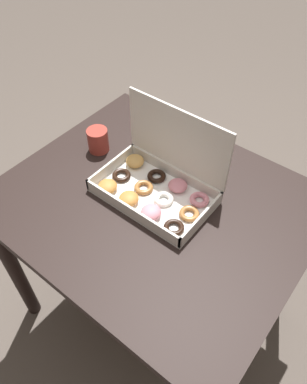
{
  "coord_description": "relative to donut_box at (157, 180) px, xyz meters",
  "views": [
    {
      "loc": [
        0.49,
        -0.62,
        1.67
      ],
      "look_at": [
        -0.01,
        0.01,
        0.78
      ],
      "focal_mm": 35.0,
      "sensor_mm": 36.0,
      "label": 1
    }
  ],
  "objects": [
    {
      "name": "dining_table",
      "position": [
        0.02,
        -0.04,
        -0.17
      ],
      "size": [
        0.97,
        0.81,
        0.76
      ],
      "color": "black",
      "rests_on": "ground_plane"
    },
    {
      "name": "donut_box",
      "position": [
        0.0,
        0.0,
        0.0
      ],
      "size": [
        0.37,
        0.24,
        0.27
      ],
      "color": "white",
      "rests_on": "dining_table"
    },
    {
      "name": "ground_plane",
      "position": [
        0.02,
        -0.04,
        -0.81
      ],
      "size": [
        8.0,
        8.0,
        0.0
      ],
      "primitive_type": "plane",
      "color": "#564C44"
    },
    {
      "name": "coffee_mug",
      "position": [
        -0.29,
        0.03,
        -0.01
      ],
      "size": [
        0.07,
        0.07,
        0.09
      ],
      "color": "#A3382D",
      "rests_on": "dining_table"
    }
  ]
}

